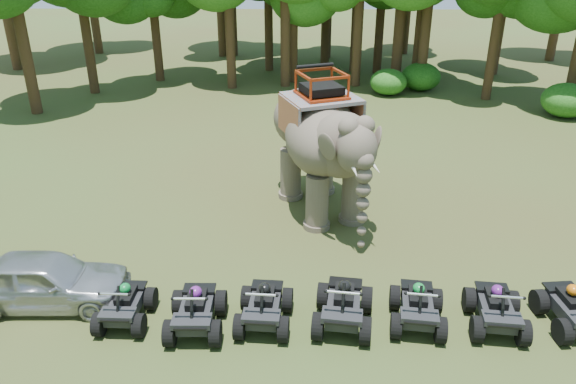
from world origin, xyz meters
name	(u,v)px	position (x,y,z in m)	size (l,w,h in m)	color
ground	(287,271)	(0.00, 0.00, 0.00)	(110.00, 110.00, 0.00)	#47381E
elephant	(322,143)	(1.05, 3.92, 2.39)	(2.50, 5.69, 4.78)	brown
parked_car	(45,280)	(-6.09, -1.55, 0.71)	(1.68, 4.16, 1.42)	#B4B7BC
atv_0	(124,300)	(-3.89, -2.23, 0.60)	(1.19, 1.63, 1.21)	black
atv_1	(195,306)	(-2.13, -2.48, 0.66)	(1.30, 1.79, 1.32)	black
atv_2	(264,301)	(-0.51, -2.28, 0.65)	(1.27, 1.74, 1.29)	black
atv_3	(344,300)	(1.39, -2.26, 0.69)	(1.36, 1.87, 1.38)	black
atv_4	(418,302)	(3.17, -2.22, 0.65)	(1.27, 1.74, 1.29)	black
atv_5	(497,304)	(5.03, -2.29, 0.65)	(1.28, 1.76, 1.30)	black
atv_6	(574,303)	(6.87, -2.24, 0.65)	(1.28, 1.76, 1.30)	black
tree_0	(293,18)	(0.00, 21.29, 3.85)	(5.38, 5.38, 7.69)	#195114
tree_1	(359,11)	(3.77, 20.35, 4.34)	(6.08, 6.08, 8.69)	#195114
tree_2	(428,10)	(7.51, 19.49, 4.53)	(6.35, 6.35, 9.06)	#195114
tree_3	(495,36)	(10.80, 17.52, 3.46)	(4.85, 4.85, 6.93)	#195114
tree_27	(20,24)	(-13.22, 14.57, 4.47)	(6.26, 6.26, 8.94)	#195114
tree_28	(85,23)	(-11.51, 18.54, 3.94)	(5.52, 5.52, 7.88)	#195114
tree_29	(154,18)	(-8.35, 21.45, 3.78)	(5.29, 5.29, 7.56)	#195114
tree_30	(229,17)	(-3.64, 19.73, 4.08)	(5.71, 5.71, 8.15)	#195114
tree_33	(422,6)	(7.41, 20.53, 4.60)	(6.43, 6.43, 9.19)	#195114
tree_36	(268,8)	(-1.63, 24.31, 4.00)	(5.61, 5.61, 8.01)	#195114
tree_39	(381,6)	(5.50, 23.71, 4.19)	(5.87, 5.87, 8.39)	#195114
tree_40	(285,10)	(-0.47, 20.21, 4.39)	(6.15, 6.15, 8.78)	#195114
tree_41	(503,10)	(13.07, 23.49, 4.01)	(5.62, 5.62, 8.02)	#195114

